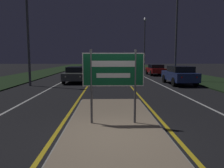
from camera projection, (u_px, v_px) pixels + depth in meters
ground_plane at (114, 136)px, 5.96m from camera, size 160.00×160.00×0.00m
median_island at (113, 125)px, 6.86m from camera, size 2.91×8.18×0.10m
verge_left at (27, 76)px, 25.56m from camera, size 5.00×100.00×0.08m
verge_right at (187, 76)px, 26.07m from camera, size 5.00×100.00×0.08m
centre_line_yellow_left at (96, 73)px, 30.74m from camera, size 0.12×70.00×0.01m
centre_line_yellow_right at (119, 73)px, 30.83m from camera, size 0.12×70.00×0.01m
lane_line_white_left at (78, 73)px, 30.67m from camera, size 0.12×70.00×0.01m
lane_line_white_right at (137, 73)px, 30.89m from camera, size 0.12×70.00×0.01m
edge_line_white_left at (56, 73)px, 30.59m from camera, size 0.10×70.00×0.01m
edge_line_white_right at (158, 73)px, 30.97m from camera, size 0.10×70.00×0.01m
highway_sign at (113, 73)px, 6.66m from camera, size 1.88×0.07×2.28m
streetlight_left_near at (27, 15)px, 16.26m from camera, size 0.45×0.45×8.87m
streetlight_right_near at (177, 21)px, 19.68m from camera, size 0.45×0.45×9.02m
streetlight_right_far at (145, 37)px, 36.20m from camera, size 0.51×0.51×8.75m
car_receding_0 at (179, 75)px, 17.64m from camera, size 1.89×4.48×1.50m
car_receding_1 at (155, 69)px, 27.42m from camera, size 1.84×4.56×1.36m
car_receding_2 at (121, 66)px, 39.28m from camera, size 1.96×4.29×1.39m
car_approaching_0 at (77, 74)px, 19.47m from camera, size 2.02×4.69×1.36m
car_approaching_1 at (89, 67)px, 34.13m from camera, size 1.94×4.60×1.48m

